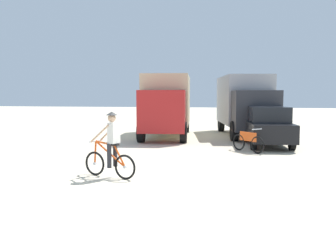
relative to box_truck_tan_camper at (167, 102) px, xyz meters
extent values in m
plane|color=beige|center=(1.68, -10.32, -1.87)|extent=(120.00, 120.00, 0.00)
cube|color=#CCB78E|center=(-0.06, 0.57, 0.13)|extent=(2.92, 5.42, 2.70)
cube|color=#B21E1E|center=(0.29, -2.81, -0.37)|extent=(2.34, 1.72, 2.00)
cube|color=black|center=(0.36, -3.51, -0.02)|extent=(2.02, 0.29, 0.80)
cylinder|color=black|center=(1.30, -2.60, -1.37)|extent=(0.42, 1.03, 1.00)
cylinder|color=black|center=(-0.73, -2.82, -1.37)|extent=(0.42, 1.03, 1.00)
cylinder|color=black|center=(0.78, 2.36, -1.37)|extent=(0.42, 1.03, 1.00)
cylinder|color=black|center=(-1.25, 2.15, -1.37)|extent=(0.42, 1.03, 1.00)
cube|color=#9E9EA3|center=(4.13, 1.89, 0.13)|extent=(3.24, 5.53, 2.70)
cube|color=#2D2D33|center=(4.70, -1.46, -0.37)|extent=(2.42, 1.85, 2.00)
cube|color=black|center=(4.82, -2.15, -0.02)|extent=(2.01, 0.42, 0.80)
cylinder|color=black|center=(5.69, -1.19, -1.37)|extent=(0.48, 1.04, 1.00)
cylinder|color=black|center=(3.68, -1.53, -1.37)|extent=(0.48, 1.04, 1.00)
cylinder|color=black|center=(4.85, 3.73, -1.37)|extent=(0.48, 1.04, 1.00)
cylinder|color=black|center=(2.84, 3.39, -1.37)|extent=(0.48, 1.04, 1.00)
cube|color=black|center=(5.15, -2.95, -1.17)|extent=(2.10, 4.33, 0.76)
cube|color=black|center=(5.16, -3.10, -0.45)|extent=(1.77, 2.22, 0.68)
cylinder|color=black|center=(4.26, -1.72, -1.55)|extent=(0.27, 0.66, 0.64)
cylinder|color=black|center=(5.82, -1.59, -1.55)|extent=(0.27, 0.66, 0.64)
cylinder|color=black|center=(4.48, -4.32, -1.55)|extent=(0.27, 0.66, 0.64)
cylinder|color=black|center=(6.03, -4.19, -1.55)|extent=(0.27, 0.66, 0.64)
torus|color=black|center=(-0.16, -10.18, -1.53)|extent=(0.66, 0.28, 0.68)
cylinder|color=silver|center=(-0.16, -10.18, -1.53)|extent=(0.10, 0.10, 0.08)
torus|color=black|center=(0.83, -10.53, -1.53)|extent=(0.66, 0.28, 0.68)
cylinder|color=silver|center=(0.83, -10.53, -1.53)|extent=(0.10, 0.10, 0.08)
cylinder|color=#E05119|center=(0.36, -10.37, -1.21)|extent=(0.98, 0.39, 0.68)
cylinder|color=#E05119|center=(0.20, -10.31, -0.93)|extent=(0.64, 0.27, 0.13)
cylinder|color=#E05119|center=(0.67, -10.48, -1.25)|extent=(0.38, 0.18, 0.59)
cylinder|color=#E05119|center=(-0.13, -10.19, -1.21)|extent=(0.11, 0.08, 0.64)
cylinder|color=silver|center=(-0.11, -10.20, -0.89)|extent=(0.21, 0.50, 0.04)
cube|color=black|center=(0.51, -10.42, -0.94)|extent=(0.27, 0.19, 0.06)
cube|color=silver|center=(0.49, -10.41, -0.63)|extent=(0.30, 0.37, 0.56)
sphere|color=tan|center=(0.43, -10.39, -0.23)|extent=(0.22, 0.22, 0.22)
cone|color=#333333|center=(0.43, -10.39, -0.10)|extent=(0.32, 0.32, 0.10)
cylinder|color=#26262B|center=(0.39, -10.51, -1.24)|extent=(0.12, 0.12, 0.66)
cylinder|color=#26262B|center=(0.48, -10.27, -1.24)|extent=(0.12, 0.12, 0.66)
cylinder|color=tan|center=(0.11, -10.47, -0.65)|extent=(0.62, 0.22, 0.53)
cylinder|color=tan|center=(0.23, -10.13, -0.65)|extent=(0.60, 0.29, 0.53)
torus|color=black|center=(4.58, -5.38, -1.53)|extent=(0.50, 0.54, 0.68)
torus|color=black|center=(3.87, -4.60, -1.53)|extent=(0.50, 0.54, 0.68)
cube|color=#E05119|center=(4.23, -4.99, -1.25)|extent=(0.63, 0.69, 0.36)
cylinder|color=silver|center=(4.55, -5.34, -0.92)|extent=(0.39, 0.36, 0.04)
camera|label=1|loc=(3.73, -19.87, 0.38)|focal=39.31mm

